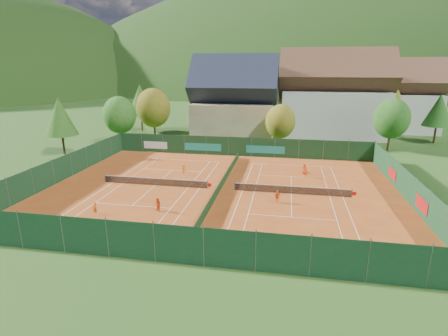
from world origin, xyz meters
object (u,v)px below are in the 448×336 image
hotel_block_b (397,100)px  ball_hopper (370,245)px  hotel_block_a (334,99)px  player_right_far_a (304,169)px  player_right_near (277,197)px  player_left_near (95,208)px  player_left_mid (158,205)px  player_right_far_b (305,173)px  player_left_far (184,169)px  chalet (235,104)px

hotel_block_b → ball_hopper: hotel_block_b is taller
hotel_block_b → ball_hopper: size_ratio=21.60×
hotel_block_a → player_right_far_a: hotel_block_a is taller
player_right_near → player_left_near: bearing=-178.2°
player_left_mid → player_right_far_b: size_ratio=1.18×
player_left_mid → player_right_far_b: 20.10m
player_left_far → player_right_far_a: (15.59, 2.99, 0.06)m
player_left_mid → player_right_far_b: (14.61, 13.80, -0.10)m
player_left_near → player_left_far: player_left_far is taller
hotel_block_a → player_left_far: size_ratio=17.01×
ball_hopper → player_left_far: (-19.77, 16.77, 0.08)m
player_left_far → player_right_far_b: 15.75m
hotel_block_a → player_left_far: bearing=-125.3°
hotel_block_a → ball_hopper: bearing=-92.6°
player_left_far → player_right_far_b: size_ratio=1.08×
ball_hopper → player_left_mid: (-18.70, 4.40, 0.14)m
player_right_near → player_right_far_b: 9.97m
ball_hopper → player_left_far: 25.93m
chalet → player_left_far: 25.86m
ball_hopper → player_right_far_b: 18.65m
hotel_block_a → player_left_near: (-26.58, -44.95, -6.79)m
player_right_near → player_left_mid: bearing=-176.3°
ball_hopper → player_right_near: (-7.35, 8.78, 0.13)m
chalet → player_right_far_a: size_ratio=11.61×
player_left_near → player_left_far: bearing=73.7°
player_right_near → player_right_far_a: bearing=56.5°
player_left_far → player_left_near: bearing=104.6°
player_left_far → player_right_far_a: bearing=-136.1°
ball_hopper → player_right_near: bearing=129.9°
hotel_block_b → player_right_far_b: size_ratio=14.66×
hotel_block_a → player_left_near: bearing=-120.6°
player_right_far_b → player_left_near: bearing=42.0°
ball_hopper → player_right_near: player_right_near is taller
player_left_near → player_left_far: size_ratio=0.93×
player_left_mid → ball_hopper: bearing=14.4°
player_left_far → player_right_near: player_right_near is taller
hotel_block_a → player_right_far_a: 29.47m
chalet → player_right_far_b: (12.76, -23.55, -6.04)m
player_left_near → player_right_far_a: size_ratio=0.85×
chalet → player_left_near: bearing=-101.0°
ball_hopper → player_right_far_b: player_right_far_b is taller
player_left_near → player_left_mid: size_ratio=0.85×
player_left_near → player_left_far: (4.65, 13.97, 0.05)m
chalet → player_right_far_b: chalet is taller
player_left_far → player_right_near: size_ratio=0.93×
player_left_far → player_right_near: (12.42, -7.99, 0.05)m
ball_hopper → player_left_near: size_ratio=0.68×
player_left_near → player_right_far_b: size_ratio=1.00×
chalet → player_right_far_b: 27.46m
player_right_far_b → player_left_far: bearing=10.0°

